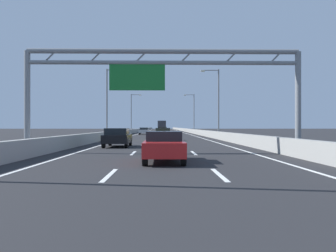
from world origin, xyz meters
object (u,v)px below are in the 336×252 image
silver_car (144,131)px  streetlamp_left_far (132,111)px  red_car (164,146)px  green_car (163,128)px  streetlamp_right_mid (217,99)px  sign_gantry (160,73)px  black_car (118,137)px  box_truck (162,126)px  streetlamp_right_far (193,111)px  yellow_car (163,134)px  white_car (162,130)px  orange_car (162,131)px  streetlamp_left_mid (109,99)px

silver_car → streetlamp_left_far: bearing=102.8°
red_car → silver_car: bearing=94.2°
silver_car → green_car: size_ratio=0.91×
streetlamp_right_mid → green_car: (-7.27, 83.95, -4.61)m
silver_car → red_car: 50.90m
streetlamp_left_far → red_car: (7.47, -67.29, -4.67)m
red_car → sign_gantry: bearing=92.2°
black_car → box_truck: 74.36m
green_car → box_truck: size_ratio=0.60×
silver_car → streetlamp_right_far: bearing=55.9°
streetlamp_right_mid → box_truck: (-7.68, 54.12, -3.64)m
sign_gantry → yellow_car: (0.18, 17.25, -4.13)m
white_car → black_car: 56.16m
sign_gantry → black_car: 7.69m
streetlamp_right_mid → streetlamp_left_far: size_ratio=1.00×
streetlamp_right_far → orange_car: size_ratio=2.24×
streetlamp_right_mid → white_car: streetlamp_right_mid is taller
streetlamp_left_far → streetlamp_right_far: size_ratio=1.00×
yellow_car → box_truck: (-0.19, 62.60, 1.03)m
streetlamp_left_mid → streetlamp_right_mid: size_ratio=1.00×
streetlamp_left_far → orange_car: bearing=-67.5°
streetlamp_left_mid → red_car: size_ratio=2.25×
streetlamp_left_mid → yellow_car: 12.21m
streetlamp_right_mid → green_car: 84.39m
streetlamp_left_far → silver_car: size_ratio=2.29×
orange_car → black_car: 38.64m
streetlamp_left_far → yellow_car: size_ratio=2.18×
silver_car → streetlamp_right_mid: bearing=-60.3°
silver_car → streetlamp_left_mid: bearing=-100.9°
orange_car → box_truck: box_truck is taller
orange_car → streetlamp_left_far: bearing=112.5°
sign_gantry → silver_car: 45.64m
streetlamp_right_far → box_truck: (-7.68, 18.02, -3.64)m
streetlamp_right_far → black_car: (-11.02, -56.27, -4.65)m
streetlamp_left_mid → black_car: (3.91, -20.16, -4.65)m
box_truck → black_car: bearing=-92.6°
streetlamp_left_mid → silver_car: (3.75, 19.58, -4.69)m
streetlamp_right_mid → silver_car: bearing=119.7°
streetlamp_left_far → orange_car: 19.80m
streetlamp_left_mid → streetlamp_right_far: size_ratio=1.00×
streetlamp_left_mid → black_car: bearing=-79.0°
box_truck → sign_gantry: bearing=-90.0°
streetlamp_left_mid → black_car: size_ratio=2.27×
streetlamp_left_mid → black_car: streetlamp_left_mid is taller
red_car → black_car: bearing=107.9°
streetlamp_right_mid → black_car: size_ratio=2.27×
sign_gantry → box_truck: 79.91m
black_car → red_car: (3.56, -11.02, -0.03)m
streetlamp_left_far → black_car: bearing=-86.0°
streetlamp_right_mid → box_truck: streetlamp_right_mid is taller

